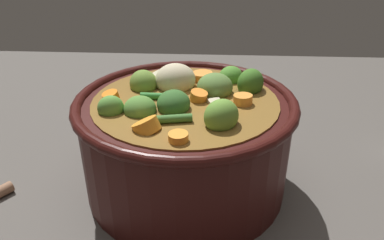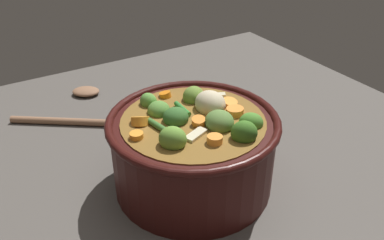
{
  "view_description": "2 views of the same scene",
  "coord_description": "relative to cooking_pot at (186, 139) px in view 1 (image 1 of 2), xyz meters",
  "views": [
    {
      "loc": [
        0.03,
        -0.4,
        0.31
      ],
      "look_at": [
        0.01,
        -0.0,
        0.1
      ],
      "focal_mm": 34.76,
      "sensor_mm": 36.0,
      "label": 1
    },
    {
      "loc": [
        0.46,
        -0.28,
        0.44
      ],
      "look_at": [
        -0.01,
        0.0,
        0.12
      ],
      "focal_mm": 38.64,
      "sensor_mm": 36.0,
      "label": 2
    }
  ],
  "objects": [
    {
      "name": "ground_plane",
      "position": [
        -0.0,
        -0.0,
        -0.07
      ],
      "size": [
        1.1,
        1.1,
        0.0
      ],
      "primitive_type": "plane",
      "color": "#514C47"
    },
    {
      "name": "cooking_pot",
      "position": [
        0.0,
        0.0,
        0.0
      ],
      "size": [
        0.27,
        0.27,
        0.15
      ],
      "color": "#38110F",
      "rests_on": "ground_plane"
    }
  ]
}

